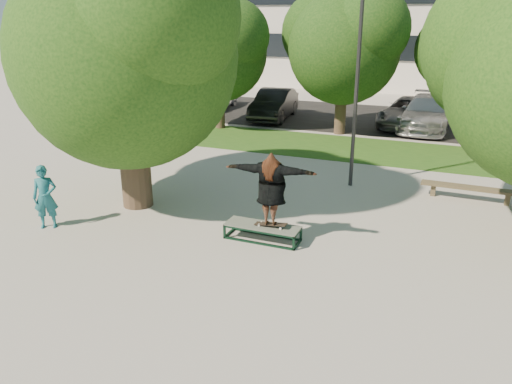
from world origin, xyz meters
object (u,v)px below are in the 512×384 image
at_px(bench, 470,189).
at_px(car_silver_b, 427,113).
at_px(car_silver_a, 217,97).
at_px(lamppost, 357,84).
at_px(car_dark, 274,104).
at_px(bystander, 45,197).
at_px(car_grey, 410,112).
at_px(grind_box, 262,232).
at_px(tree_left, 124,43).

distance_m(bench, car_silver_b, 9.73).
xyz_separation_m(car_silver_a, car_silver_b, (11.52, -1.17, 0.12)).
relative_size(lamppost, car_silver_b, 1.16).
xyz_separation_m(bench, car_silver_a, (-13.49, 10.69, 0.29)).
xyz_separation_m(lamppost, car_dark, (-5.90, 9.01, -2.40)).
relative_size(bench, car_silver_a, 0.72).
height_order(bystander, car_grey, bystander).
distance_m(car_silver_a, car_grey, 10.78).
relative_size(grind_box, car_grey, 0.37).
bearing_deg(bystander, car_grey, 33.94).
distance_m(tree_left, grind_box, 6.03).
relative_size(grind_box, bench, 0.66).
bearing_deg(car_grey, tree_left, -106.81).
bearing_deg(car_silver_b, bystander, -114.82).
bearing_deg(bystander, car_silver_a, 70.25).
relative_size(tree_left, car_silver_a, 1.88).
distance_m(lamppost, car_silver_a, 14.82).
relative_size(tree_left, car_grey, 1.45).
distance_m(grind_box, bystander, 5.50).
bearing_deg(car_grey, grind_box, -90.11).
xyz_separation_m(grind_box, bench, (4.58, 4.77, 0.16)).
xyz_separation_m(grind_box, car_silver_b, (2.62, 14.30, 0.58)).
height_order(tree_left, car_dark, tree_left).
distance_m(lamppost, car_dark, 11.04).
relative_size(bench, car_silver_b, 0.52).
bearing_deg(bystander, bench, -0.10).
xyz_separation_m(bench, car_dark, (-9.39, 9.06, 0.40)).
relative_size(lamppost, car_grey, 1.25).
distance_m(car_silver_a, car_silver_b, 11.58).
relative_size(lamppost, car_dark, 1.34).
xyz_separation_m(bystander, bench, (9.88, 6.12, -0.46)).
height_order(tree_left, car_grey, tree_left).
bearing_deg(car_dark, grind_box, -76.17).
relative_size(bystander, bench, 0.59).
bearing_deg(car_silver_a, grind_box, -64.63).
relative_size(tree_left, car_dark, 1.57).
xyz_separation_m(car_silver_a, car_grey, (10.74, -0.93, 0.04)).
bearing_deg(tree_left, car_silver_a, 107.93).
distance_m(bystander, car_silver_a, 17.19).
relative_size(lamppost, grind_box, 3.39).
relative_size(car_silver_a, car_dark, 0.83).
height_order(tree_left, bystander, tree_left).
bearing_deg(bench, grind_box, -132.64).
distance_m(bench, car_grey, 10.15).
bearing_deg(lamppost, car_silver_a, 133.21).
relative_size(bench, car_grey, 0.56).
bearing_deg(tree_left, bench, 23.72).
distance_m(tree_left, bench, 10.42).
distance_m(lamppost, grind_box, 5.76).
xyz_separation_m(tree_left, lamppost, (5.29, 3.91, -1.27)).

